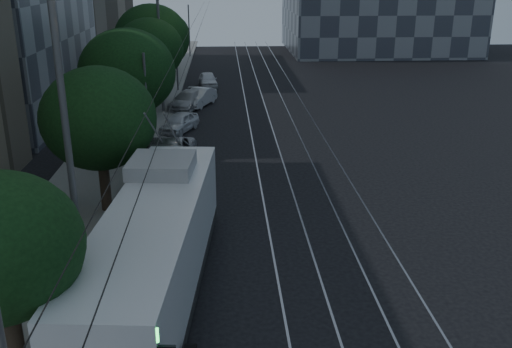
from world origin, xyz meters
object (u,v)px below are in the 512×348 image
object	(u,v)px
pickup_silver	(167,161)
car_white_c	(199,97)
streetlamp_near	(79,107)
streetlamp_far	(165,28)
trolleybus	(156,248)
car_white_d	(208,80)
car_white_b	(188,100)
car_white_a	(179,122)

from	to	relation	value
pickup_silver	car_white_c	size ratio (longest dim) A/B	1.63
car_white_c	streetlamp_near	distance (m)	28.06
streetlamp_near	streetlamp_far	xyz separation A→B (m)	(-0.01, 25.26, -0.31)
streetlamp_near	trolleybus	bearing A→B (deg)	12.74
trolleybus	streetlamp_near	bearing A→B (deg)	-162.24
car_white_d	streetlamp_far	bearing A→B (deg)	-111.08
car_white_b	car_white_c	world-z (taller)	car_white_c
streetlamp_far	car_white_d	bearing A→B (deg)	74.91
pickup_silver	car_white_c	bearing A→B (deg)	85.21
car_white_a	car_white_d	world-z (taller)	car_white_d
car_white_a	streetlamp_far	bearing A→B (deg)	124.53
pickup_silver	trolleybus	bearing A→B (deg)	-87.59
trolleybus	streetlamp_far	world-z (taller)	streetlamp_far
car_white_d	streetlamp_far	size ratio (longest dim) A/B	0.37
car_white_d	streetlamp_far	world-z (taller)	streetlamp_far
pickup_silver	car_white_d	bearing A→B (deg)	85.12
pickup_silver	car_white_d	size ratio (longest dim) A/B	1.76
pickup_silver	car_white_d	world-z (taller)	pickup_silver
car_white_b	car_white_d	world-z (taller)	car_white_b
streetlamp_far	trolleybus	bearing A→B (deg)	-85.90
pickup_silver	car_white_a	size ratio (longest dim) A/B	1.81
trolleybus	car_white_d	size ratio (longest dim) A/B	3.40
streetlamp_near	streetlamp_far	bearing A→B (deg)	90.02
car_white_a	car_white_d	distance (m)	14.89
car_white_b	car_white_c	size ratio (longest dim) A/B	1.13
pickup_silver	streetlamp_far	size ratio (longest dim) A/B	0.65
car_white_a	car_white_c	xyz separation A→B (m)	(1.00, 7.32, 0.04)
car_white_a	car_white_b	xyz separation A→B (m)	(0.19, 6.43, 0.04)
car_white_a	car_white_c	world-z (taller)	car_white_c
car_white_d	streetlamp_near	xyz separation A→B (m)	(-2.59, -34.90, 5.67)
pickup_silver	car_white_a	xyz separation A→B (m)	(0.00, 8.64, -0.29)
trolleybus	car_white_c	xyz separation A→B (m)	(0.31, 27.01, -1.06)
car_white_c	car_white_d	xyz separation A→B (m)	(0.51, 7.49, -0.03)
car_white_c	streetlamp_far	world-z (taller)	streetlamp_far
car_white_c	car_white_d	bearing A→B (deg)	107.60
pickup_silver	streetlamp_far	world-z (taller)	streetlamp_far
car_white_c	streetlamp_near	bearing A→B (deg)	-72.87
car_white_b	car_white_a	bearing A→B (deg)	-72.42
car_white_a	car_white_d	size ratio (longest dim) A/B	0.97
car_white_a	streetlamp_far	size ratio (longest dim) A/B	0.36
car_white_b	car_white_d	distance (m)	8.49
car_white_c	streetlamp_far	xyz separation A→B (m)	(-2.09, -2.15, 5.33)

